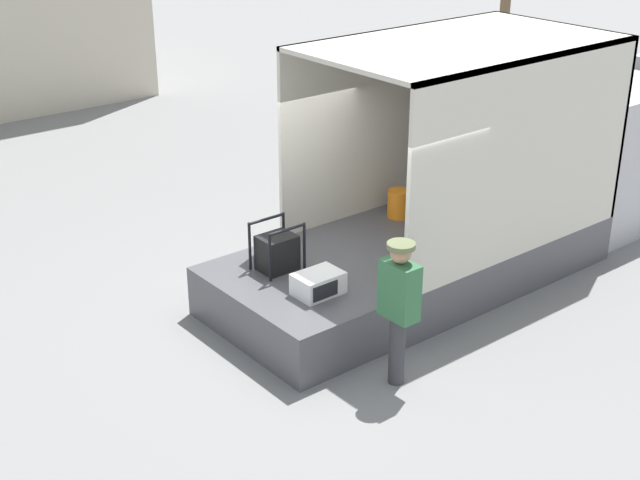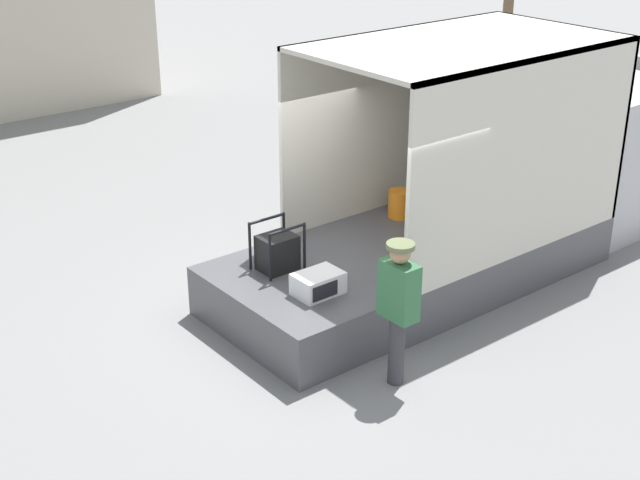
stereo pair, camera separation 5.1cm
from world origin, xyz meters
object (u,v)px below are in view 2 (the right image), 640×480
portable_generator (278,252)px  worker_person (398,299)px  microwave (318,284)px  box_truck (535,178)px

portable_generator → worker_person: bearing=-87.3°
microwave → portable_generator: bearing=87.5°
box_truck → microwave: (-4.44, -0.44, -0.18)m
box_truck → portable_generator: box_truck is taller
microwave → box_truck: bearing=5.6°
box_truck → microwave: size_ratio=11.12×
microwave → worker_person: worker_person is taller
box_truck → worker_person: 4.61m
microwave → portable_generator: (0.04, 0.84, 0.10)m
portable_generator → worker_person: size_ratio=0.37×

